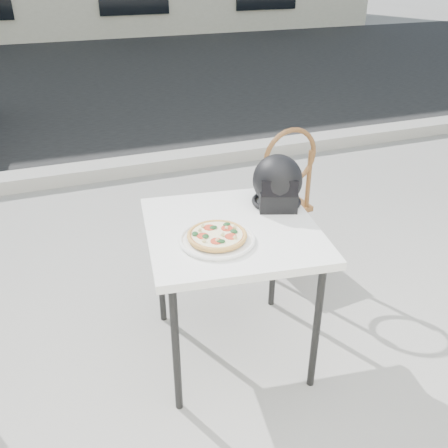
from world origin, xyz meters
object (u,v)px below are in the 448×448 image
object	(u,v)px
helmet	(277,184)
cafe_chair_main	(280,190)
pizza	(217,235)
cafe_table_main	(232,239)
plate	(217,239)

from	to	relation	value
helmet	cafe_chair_main	world-z (taller)	helmet
pizza	helmet	size ratio (longest dim) A/B	1.02
cafe_chair_main	helmet	bearing A→B (deg)	55.16
pizza	helmet	world-z (taller)	helmet
pizza	helmet	distance (m)	0.47
helmet	cafe_chair_main	distance (m)	0.67
cafe_table_main	helmet	size ratio (longest dim) A/B	2.69
pizza	cafe_chair_main	size ratio (longest dim) A/B	0.34
helmet	plate	bearing A→B (deg)	-129.10
plate	pizza	size ratio (longest dim) A/B	1.13
cafe_table_main	cafe_chair_main	xyz separation A→B (m)	(0.57, 0.66, -0.13)
cafe_table_main	pizza	xyz separation A→B (m)	(-0.11, -0.10, 0.10)
pizza	helmet	xyz separation A→B (m)	(0.39, 0.24, 0.08)
plate	cafe_chair_main	bearing A→B (deg)	48.27
plate	pizza	distance (m)	0.02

